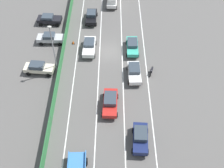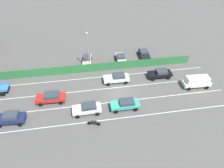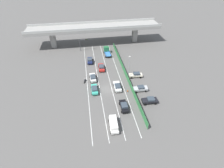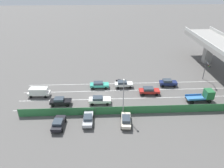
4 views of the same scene
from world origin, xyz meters
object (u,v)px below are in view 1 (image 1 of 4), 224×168
(car_sedan_navy, at_px, (140,137))
(parked_wagon_silver, at_px, (50,38))
(car_taxi_teal, at_px, (132,46))
(street_lamp, at_px, (53,46))
(car_hatchback_white, at_px, (89,46))
(parked_sedan_cream, at_px, (39,68))
(car_sedan_black, at_px, (91,16))
(motorcycle, at_px, (152,71))
(traffic_cone, at_px, (73,42))
(car_sedan_white, at_px, (134,72))
(car_sedan_red, at_px, (110,102))
(parked_sedan_dark, at_px, (49,19))

(car_sedan_navy, height_order, parked_wagon_silver, car_sedan_navy)
(car_taxi_teal, distance_m, street_lamp, 12.99)
(car_hatchback_white, relative_size, parked_sedan_cream, 1.05)
(car_sedan_black, distance_m, motorcycle, 16.50)
(car_sedan_navy, bearing_deg, street_lamp, -46.63)
(traffic_cone, bearing_deg, car_sedan_white, 142.14)
(car_sedan_navy, bearing_deg, car_sedan_red, -56.52)
(car_sedan_navy, distance_m, parked_sedan_dark, 28.35)
(car_sedan_black, distance_m, car_sedan_red, 20.08)
(car_sedan_red, relative_size, street_lamp, 0.58)
(car_taxi_teal, height_order, motorcycle, car_taxi_teal)
(car_sedan_red, height_order, street_lamp, street_lamp)
(parked_wagon_silver, bearing_deg, motorcycle, 155.89)
(car_sedan_white, height_order, street_lamp, street_lamp)
(car_sedan_red, distance_m, car_taxi_teal, 12.07)
(car_sedan_white, bearing_deg, car_sedan_navy, 90.90)
(car_sedan_black, relative_size, motorcycle, 2.35)
(parked_wagon_silver, bearing_deg, street_lamp, 106.04)
(car_sedan_black, height_order, car_hatchback_white, car_sedan_black)
(car_sedan_white, relative_size, car_hatchback_white, 0.94)
(parked_sedan_cream, xyz_separation_m, traffic_cone, (-4.39, -6.69, -0.61))
(parked_wagon_silver, bearing_deg, parked_sedan_dark, -79.13)
(car_sedan_navy, xyz_separation_m, car_sedan_red, (3.63, -5.49, -0.03))
(motorcycle, bearing_deg, street_lamp, -1.75)
(car_sedan_navy, relative_size, car_hatchback_white, 0.92)
(car_hatchback_white, distance_m, motorcycle, 10.80)
(car_sedan_navy, bearing_deg, car_sedan_white, -89.10)
(parked_wagon_silver, height_order, traffic_cone, parked_wagon_silver)
(parked_sedan_dark, bearing_deg, motorcycle, 143.76)
(car_sedan_navy, relative_size, car_sedan_black, 0.97)
(parked_sedan_dark, bearing_deg, parked_wagon_silver, 100.87)
(car_sedan_black, xyz_separation_m, traffic_cone, (2.70, 6.60, -0.60))
(parked_sedan_dark, bearing_deg, parked_sedan_cream, 91.46)
(car_sedan_navy, distance_m, car_hatchback_white, 18.36)
(car_taxi_teal, bearing_deg, parked_sedan_dark, -26.83)
(parked_wagon_silver, bearing_deg, parked_sedan_cream, 84.28)
(car_sedan_navy, xyz_separation_m, street_lamp, (11.60, -12.28, 3.89))
(car_sedan_red, relative_size, car_sedan_white, 1.07)
(car_hatchback_white, relative_size, motorcycle, 2.48)
(car_hatchback_white, relative_size, parked_sedan_dark, 1.09)
(car_hatchback_white, bearing_deg, car_sedan_white, 139.83)
(traffic_cone, bearing_deg, car_sedan_navy, 117.84)
(car_sedan_navy, xyz_separation_m, traffic_cone, (9.85, -18.65, -0.66))
(car_taxi_teal, height_order, street_lamp, street_lamp)
(parked_sedan_dark, xyz_separation_m, street_lamp, (-2.96, 12.04, 3.95))
(parked_sedan_dark, xyz_separation_m, parked_sedan_cream, (-0.31, 12.36, 0.01))
(car_taxi_teal, distance_m, parked_wagon_silver, 13.49)
(car_sedan_white, distance_m, traffic_cone, 12.27)
(car_sedan_white, xyz_separation_m, parked_sedan_dark, (14.39, -13.20, -0.02))
(car_hatchback_white, xyz_separation_m, traffic_cone, (2.79, -1.71, -0.61))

